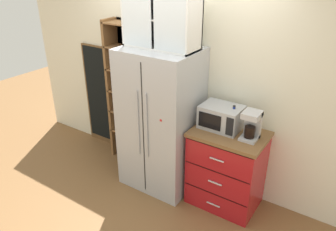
{
  "coord_description": "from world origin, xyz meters",
  "views": [
    {
      "loc": [
        2.0,
        -2.86,
        2.63
      ],
      "look_at": [
        0.1,
        0.0,
        0.96
      ],
      "focal_mm": 34.85,
      "sensor_mm": 36.0,
      "label": 1
    }
  ],
  "objects_px": {
    "bottle_cobalt": "(233,120)",
    "microwave": "(221,117)",
    "mug_cream": "(230,129)",
    "refrigerator": "(161,120)",
    "coffee_maker": "(252,125)",
    "chalkboard_menu": "(102,96)",
    "mug_navy": "(232,127)"
  },
  "relations": [
    {
      "from": "refrigerator",
      "to": "coffee_maker",
      "type": "xyz_separation_m",
      "value": [
        1.08,
        0.07,
        0.22
      ]
    },
    {
      "from": "refrigerator",
      "to": "coffee_maker",
      "type": "distance_m",
      "value": 1.1
    },
    {
      "from": "refrigerator",
      "to": "mug_cream",
      "type": "xyz_separation_m",
      "value": [
        0.86,
        0.06,
        0.1
      ]
    },
    {
      "from": "mug_cream",
      "to": "coffee_maker",
      "type": "bearing_deg",
      "value": 3.52
    },
    {
      "from": "coffee_maker",
      "to": "bottle_cobalt",
      "type": "relative_size",
      "value": 1.05
    },
    {
      "from": "coffee_maker",
      "to": "chalkboard_menu",
      "type": "height_order",
      "value": "chalkboard_menu"
    },
    {
      "from": "coffee_maker",
      "to": "bottle_cobalt",
      "type": "distance_m",
      "value": 0.23
    },
    {
      "from": "bottle_cobalt",
      "to": "chalkboard_menu",
      "type": "xyz_separation_m",
      "value": [
        -2.16,
        0.2,
        -0.3
      ]
    },
    {
      "from": "coffee_maker",
      "to": "mug_cream",
      "type": "distance_m",
      "value": 0.25
    },
    {
      "from": "microwave",
      "to": "coffee_maker",
      "type": "bearing_deg",
      "value": -6.68
    },
    {
      "from": "chalkboard_menu",
      "to": "bottle_cobalt",
      "type": "bearing_deg",
      "value": -5.29
    },
    {
      "from": "refrigerator",
      "to": "chalkboard_menu",
      "type": "height_order",
      "value": "refrigerator"
    },
    {
      "from": "microwave",
      "to": "coffee_maker",
      "type": "xyz_separation_m",
      "value": [
        0.36,
        -0.04,
        0.03
      ]
    },
    {
      "from": "mug_navy",
      "to": "mug_cream",
      "type": "bearing_deg",
      "value": -89.85
    },
    {
      "from": "mug_cream",
      "to": "refrigerator",
      "type": "bearing_deg",
      "value": -176.04
    },
    {
      "from": "bottle_cobalt",
      "to": "chalkboard_menu",
      "type": "distance_m",
      "value": 2.19
    },
    {
      "from": "mug_navy",
      "to": "bottle_cobalt",
      "type": "bearing_deg",
      "value": 96.77
    },
    {
      "from": "coffee_maker",
      "to": "bottle_cobalt",
      "type": "height_order",
      "value": "coffee_maker"
    },
    {
      "from": "refrigerator",
      "to": "bottle_cobalt",
      "type": "bearing_deg",
      "value": 8.19
    },
    {
      "from": "microwave",
      "to": "mug_navy",
      "type": "xyz_separation_m",
      "value": [
        0.14,
        -0.01,
        -0.08
      ]
    },
    {
      "from": "microwave",
      "to": "bottle_cobalt",
      "type": "relative_size",
      "value": 1.49
    },
    {
      "from": "bottle_cobalt",
      "to": "microwave",
      "type": "bearing_deg",
      "value": -176.56
    },
    {
      "from": "microwave",
      "to": "bottle_cobalt",
      "type": "bearing_deg",
      "value": 3.44
    },
    {
      "from": "coffee_maker",
      "to": "mug_cream",
      "type": "height_order",
      "value": "coffee_maker"
    },
    {
      "from": "microwave",
      "to": "mug_cream",
      "type": "relative_size",
      "value": 3.6
    },
    {
      "from": "coffee_maker",
      "to": "microwave",
      "type": "bearing_deg",
      "value": 173.32
    },
    {
      "from": "refrigerator",
      "to": "mug_cream",
      "type": "bearing_deg",
      "value": 3.96
    },
    {
      "from": "microwave",
      "to": "chalkboard_menu",
      "type": "distance_m",
      "value": 2.06
    },
    {
      "from": "mug_navy",
      "to": "bottle_cobalt",
      "type": "height_order",
      "value": "bottle_cobalt"
    },
    {
      "from": "mug_navy",
      "to": "bottle_cobalt",
      "type": "xyz_separation_m",
      "value": [
        -0.0,
        0.01,
        0.08
      ]
    },
    {
      "from": "mug_navy",
      "to": "chalkboard_menu",
      "type": "bearing_deg",
      "value": 174.37
    },
    {
      "from": "coffee_maker",
      "to": "mug_cream",
      "type": "xyz_separation_m",
      "value": [
        -0.22,
        -0.01,
        -0.11
      ]
    }
  ]
}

